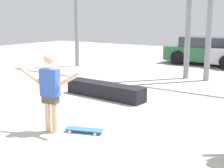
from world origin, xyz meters
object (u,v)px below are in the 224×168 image
object	(u,v)px
skateboarder	(50,89)
grind_box	(105,90)
parked_car_green	(208,51)
skateboard	(84,129)

from	to	relation	value
skateboarder	grind_box	bearing A→B (deg)	92.27
skateboarder	parked_car_green	xyz separation A→B (m)	(-0.42, 10.85, -0.22)
skateboard	parked_car_green	distance (m)	10.58
grind_box	skateboarder	bearing A→B (deg)	-75.11
skateboarder	skateboard	xyz separation A→B (m)	(0.55, 0.33, -0.81)
grind_box	parked_car_green	bearing A→B (deg)	87.67
skateboarder	parked_car_green	size ratio (longest dim) A/B	0.38
parked_car_green	skateboard	bearing A→B (deg)	-86.34
skateboard	grind_box	bearing A→B (deg)	98.29
grind_box	parked_car_green	world-z (taller)	parked_car_green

